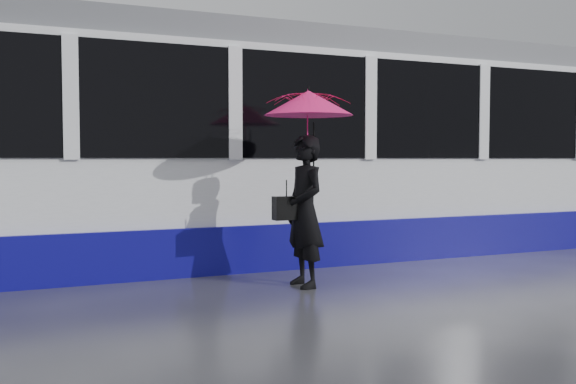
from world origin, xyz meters
name	(u,v)px	position (x,y,z in m)	size (l,w,h in m)	color
ground	(332,287)	(0.00, 0.00, 0.00)	(90.00, 90.00, 0.00)	#28282D
rails	(256,256)	(0.00, 2.50, 0.01)	(34.00, 1.51, 0.02)	#3F3D38
tram	(458,150)	(3.76, 2.50, 1.64)	(26.00, 2.56, 3.35)	white
woman	(305,211)	(-0.27, 0.16, 0.88)	(0.64, 0.42, 1.76)	black
umbrella	(309,120)	(-0.22, 0.16, 1.93)	(1.08, 1.08, 1.19)	#F4145A
handbag	(286,208)	(-0.49, 0.18, 0.92)	(0.32, 0.15, 0.45)	black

